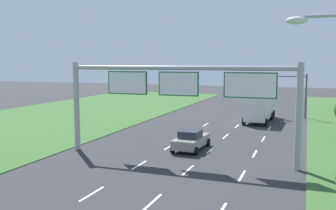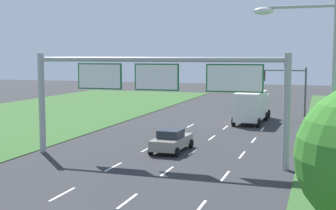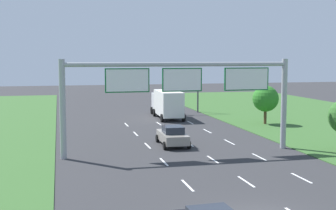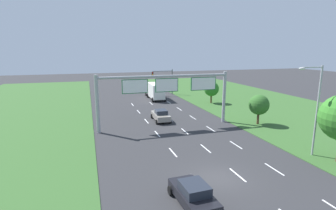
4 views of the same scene
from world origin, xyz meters
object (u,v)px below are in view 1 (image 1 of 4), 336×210
at_px(car_near_red, 191,140).
at_px(sign_gantry, 179,91).
at_px(box_truck, 260,107).
at_px(traffic_light_mast, 290,87).

bearing_deg(car_near_red, sign_gantry, -88.24).
distance_m(box_truck, sign_gantry, 20.42).
xyz_separation_m(box_truck, traffic_light_mast, (3.16, 4.34, 2.12)).
bearing_deg(car_near_red, traffic_light_mast, 74.52).
xyz_separation_m(box_truck, sign_gantry, (-3.43, -19.87, 3.21)).
height_order(car_near_red, traffic_light_mast, traffic_light_mast).
bearing_deg(traffic_light_mast, sign_gantry, -105.22).
height_order(box_truck, traffic_light_mast, traffic_light_mast).
xyz_separation_m(sign_gantry, traffic_light_mast, (6.59, 24.21, -1.09)).
xyz_separation_m(car_near_red, traffic_light_mast, (6.58, 21.14, 3.07)).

